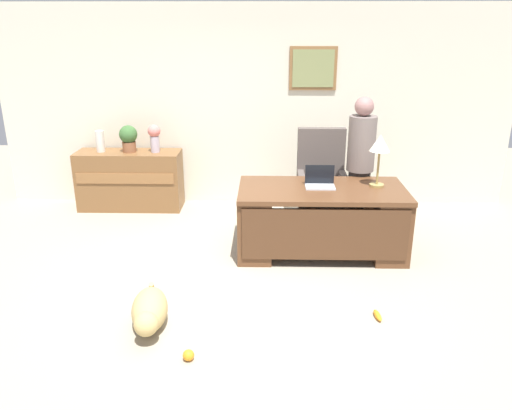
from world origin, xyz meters
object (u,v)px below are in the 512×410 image
(armchair, at_px, (321,183))
(vase_empty, at_px, (100,141))
(desk, at_px, (321,218))
(credenza, at_px, (130,180))
(laptop, at_px, (320,181))
(dog_toy_ball, at_px, (188,355))
(person_standing, at_px, (360,165))
(vase_with_flowers, at_px, (154,136))
(desk_lamp, at_px, (380,146))
(potted_plant, at_px, (128,137))
(dog_toy_bone, at_px, (378,315))
(dog_lying, at_px, (149,311))

(armchair, xyz_separation_m, vase_empty, (-2.94, 0.49, 0.42))
(desk, distance_m, credenza, 2.86)
(laptop, bearing_deg, dog_toy_ball, -119.34)
(person_standing, height_order, laptop, person_standing)
(armchair, bearing_deg, laptop, -97.27)
(desk, bearing_deg, person_standing, 50.21)
(laptop, relative_size, vase_with_flowers, 0.86)
(desk_lamp, distance_m, potted_plant, 3.34)
(armchair, relative_size, vase_with_flowers, 3.22)
(vase_empty, bearing_deg, dog_toy_ball, -63.91)
(credenza, xyz_separation_m, laptop, (2.47, -1.31, 0.40))
(armchair, distance_m, potted_plant, 2.64)
(armchair, height_order, laptop, armchair)
(laptop, distance_m, dog_toy_bone, 1.69)
(desk, distance_m, dog_lying, 2.22)
(credenza, relative_size, dog_toy_bone, 7.95)
(potted_plant, bearing_deg, credenza, -177.14)
(desk_lamp, bearing_deg, vase_empty, 159.45)
(desk, bearing_deg, potted_plant, 150.10)
(desk_lamp, bearing_deg, laptop, -178.20)
(credenza, distance_m, potted_plant, 0.60)
(vase_with_flowers, bearing_deg, credenza, -179.80)
(desk_lamp, height_order, dog_toy_ball, desk_lamp)
(desk, height_order, vase_with_flowers, vase_with_flowers)
(dog_lying, height_order, laptop, laptop)
(vase_with_flowers, bearing_deg, person_standing, -17.42)
(armchair, bearing_deg, desk, -95.11)
(person_standing, distance_m, vase_with_flowers, 2.74)
(credenza, relative_size, laptop, 4.39)
(credenza, bearing_deg, potted_plant, 2.86)
(person_standing, bearing_deg, dog_toy_bone, -93.57)
(desk_lamp, bearing_deg, armchair, 122.99)
(vase_empty, xyz_separation_m, dog_toy_ball, (1.66, -3.39, -0.90))
(desk, distance_m, person_standing, 0.90)
(person_standing, xyz_separation_m, vase_with_flowers, (-2.61, 0.82, 0.16))
(dog_toy_ball, relative_size, dog_toy_bone, 0.50)
(desk, bearing_deg, dog_toy_bone, -74.43)
(person_standing, height_order, dog_lying, person_standing)
(desk_lamp, bearing_deg, person_standing, 102.62)
(vase_empty, bearing_deg, armchair, -9.52)
(credenza, bearing_deg, dog_lying, -72.90)
(dog_toy_ball, bearing_deg, dog_lying, 131.60)
(laptop, bearing_deg, potted_plant, 151.68)
(desk, xyz_separation_m, credenza, (-2.49, 1.42, -0.01))
(armchair, xyz_separation_m, person_standing, (0.41, -0.33, 0.33))
(dog_lying, bearing_deg, vase_with_flowers, 100.19)
(desk_lamp, bearing_deg, dog_toy_ball, -130.55)
(person_standing, relative_size, dog_toy_ball, 18.56)
(desk, xyz_separation_m, dog_lying, (-1.58, -1.54, -0.25))
(armchair, distance_m, laptop, 0.88)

